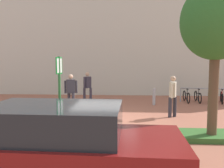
{
  "coord_description": "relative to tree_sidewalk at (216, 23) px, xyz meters",
  "views": [
    {
      "loc": [
        0.86,
        -9.48,
        2.34
      ],
      "look_at": [
        0.19,
        1.11,
        1.32
      ],
      "focal_mm": 38.7,
      "sensor_mm": 36.0,
      "label": 1
    }
  ],
  "objects": [
    {
      "name": "bollard_steel",
      "position": [
        -1.1,
        5.6,
        -2.98
      ],
      "size": [
        0.16,
        0.16,
        0.9
      ],
      "primitive_type": "cylinder",
      "color": "#ADADB2",
      "rests_on": "ground"
    },
    {
      "name": "person_suited_navy",
      "position": [
        -4.72,
        5.93,
        -2.44
      ],
      "size": [
        0.49,
        0.54,
        1.72
      ],
      "color": "#383342",
      "rests_on": "ground"
    },
    {
      "name": "bike_rack_cluster",
      "position": [
        2.08,
        6.5,
        -3.08
      ],
      "size": [
        3.19,
        1.83,
        0.83
      ],
      "color": "#99999E",
      "rests_on": "ground"
    },
    {
      "name": "parking_sign_post",
      "position": [
        -4.62,
        0.09,
        -1.81
      ],
      "size": [
        0.1,
        0.36,
        2.47
      ],
      "color": "#2D7238",
      "rests_on": "ground"
    },
    {
      "name": "bike_at_sign",
      "position": [
        -4.72,
        0.19,
        -3.08
      ],
      "size": [
        1.68,
        0.42,
        0.86
      ],
      "color": "black",
      "rests_on": "ground"
    },
    {
      "name": "person_shirt_blue",
      "position": [
        -0.64,
        2.85,
        -2.44
      ],
      "size": [
        0.36,
        0.59,
        1.72
      ],
      "color": "#2D2D38",
      "rests_on": "ground"
    },
    {
      "name": "building_facade",
      "position": [
        -3.39,
        9.73,
        1.57
      ],
      "size": [
        28.0,
        1.2,
        10.0
      ],
      "primitive_type": "cube",
      "color": "beige",
      "rests_on": "ground"
    },
    {
      "name": "planter_strip",
      "position": [
        -2.68,
        0.09,
        -3.35
      ],
      "size": [
        7.0,
        1.1,
        0.16
      ],
      "primitive_type": "cube",
      "color": "#336028",
      "rests_on": "ground"
    },
    {
      "name": "ground_plane",
      "position": [
        -3.39,
        2.29,
        -3.43
      ],
      "size": [
        60.0,
        60.0,
        0.0
      ],
      "primitive_type": "plane",
      "color": "#9E5B47"
    },
    {
      "name": "tree_sidewalk",
      "position": [
        0.0,
        0.0,
        0.0
      ],
      "size": [
        2.03,
        2.03,
        4.59
      ],
      "color": "brown",
      "rests_on": "ground"
    },
    {
      "name": "car_maroon_wagon",
      "position": [
        -3.7,
        -2.96,
        -2.67
      ],
      "size": [
        4.34,
        2.11,
        1.54
      ],
      "color": "maroon",
      "rests_on": "ground"
    },
    {
      "name": "person_suited_dark",
      "position": [
        -5.15,
        3.84,
        -2.44
      ],
      "size": [
        0.59,
        0.35,
        1.72
      ],
      "color": "#2D2D38",
      "rests_on": "ground"
    }
  ]
}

